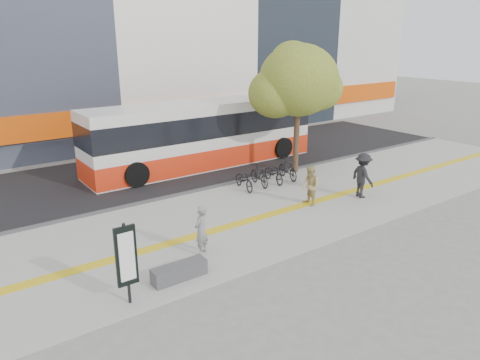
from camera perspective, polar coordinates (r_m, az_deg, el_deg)
ground at (r=15.24m, az=-1.14°, el=-7.90°), size 120.00×120.00×0.00m
sidewalk at (r=16.37m, az=-4.15°, el=-5.91°), size 40.00×7.00×0.08m
tactile_strip at (r=15.96m, az=-3.20°, el=-6.36°), size 40.00×0.45×0.01m
street at (r=22.72m, az=-14.21°, el=0.41°), size 40.00×8.00×0.06m
curb at (r=19.22m, az=-9.69°, el=-2.36°), size 40.00×0.25×0.14m
bench at (r=12.99m, az=-7.68°, el=-11.40°), size 1.60×0.45×0.45m
signboard at (r=11.68m, az=-14.17°, el=-9.46°), size 0.55×0.10×2.20m
street_tree at (r=22.11m, az=7.15°, el=12.23°), size 4.40×3.80×6.31m
bus at (r=23.67m, az=-4.64°, el=5.58°), size 12.49×2.96×3.33m
bicycle_row at (r=20.70m, az=3.31°, el=0.73°), size 3.40×1.77×0.99m
seated_woman at (r=14.06m, az=-4.95°, el=-6.33°), size 0.70×0.63×1.60m
pedestrian_tan at (r=18.19m, az=8.86°, el=-0.76°), size 0.71×0.86×1.61m
pedestrian_dark at (r=19.54m, az=15.25°, el=0.57°), size 0.95×1.35×1.90m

